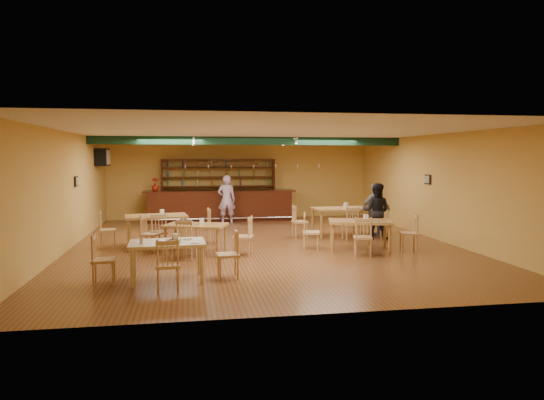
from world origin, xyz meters
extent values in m
plane|color=brown|center=(0.00, 0.00, 0.00)|extent=(12.00, 12.00, 0.00)
cube|color=#10311E|center=(0.00, 2.80, 2.87)|extent=(10.00, 0.30, 0.25)
cube|color=silver|center=(-1.80, 3.40, 2.94)|extent=(0.05, 2.50, 0.05)
cube|color=silver|center=(1.40, 3.40, 2.94)|extent=(0.05, 2.50, 0.05)
cube|color=silver|center=(-4.80, 4.20, 2.35)|extent=(0.34, 0.70, 0.48)
cube|color=black|center=(-4.97, 1.00, 1.70)|extent=(0.04, 0.34, 0.28)
cube|color=black|center=(4.97, 0.50, 1.70)|extent=(0.04, 0.34, 0.28)
cube|color=#37170B|center=(-0.84, 5.15, 0.56)|extent=(5.54, 0.85, 1.13)
cube|color=#37170B|center=(-0.84, 5.78, 1.14)|extent=(4.28, 0.40, 2.28)
imported|color=#9D1C0E|center=(-3.15, 5.15, 1.37)|extent=(0.34, 0.34, 0.48)
cube|color=#9A6636|center=(-2.84, 0.42, 0.40)|extent=(1.71, 1.16, 0.80)
cube|color=#9A6636|center=(2.53, 1.13, 0.42)|extent=(1.72, 1.10, 0.83)
cube|color=#9A6636|center=(-1.81, -1.00, 0.36)|extent=(1.66, 1.30, 0.73)
cube|color=#9A6636|center=(2.26, -1.27, 0.38)|extent=(1.71, 1.26, 0.77)
cube|color=beige|center=(-2.39, -3.58, 0.38)|extent=(1.45, 0.98, 0.76)
cylinder|color=silver|center=(-2.29, -3.58, 0.76)|extent=(0.40, 0.40, 0.01)
cylinder|color=#EAE5C6|center=(-2.84, -3.73, 0.81)|extent=(0.08, 0.08, 0.11)
cube|color=white|center=(-2.04, -3.37, 0.77)|extent=(0.25, 0.23, 0.03)
cube|color=silver|center=(-2.14, -3.52, 0.77)|extent=(0.33, 0.14, 0.00)
cylinder|color=white|center=(-1.84, -3.78, 0.76)|extent=(0.23, 0.23, 0.01)
imported|color=#8E51B0|center=(-0.66, 4.33, 0.86)|extent=(0.63, 0.42, 1.72)
imported|color=black|center=(3.33, 0.33, 0.81)|extent=(0.99, 0.94, 1.61)
imported|color=gray|center=(3.46, 0.73, 0.79)|extent=(0.95, 0.45, 1.57)
camera|label=1|loc=(-1.97, -13.01, 2.36)|focal=32.56mm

